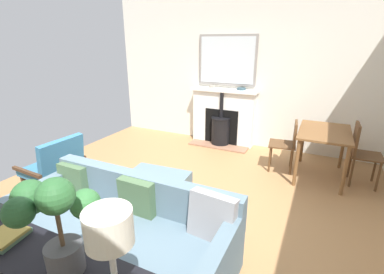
# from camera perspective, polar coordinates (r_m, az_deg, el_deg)

# --- Properties ---
(ground_plane) EXTENTS (5.49, 5.22, 0.01)m
(ground_plane) POSITION_cam_1_polar(r_m,az_deg,el_deg) (3.52, -4.83, -14.92)
(ground_plane) COLOR #A87A4C
(wall_left) EXTENTS (0.12, 5.22, 2.89)m
(wall_left) POSITION_cam_1_polar(r_m,az_deg,el_deg) (5.47, 9.74, 13.47)
(wall_left) COLOR silver
(wall_left) RESTS_ON ground
(fireplace) EXTENTS (0.54, 1.30, 1.10)m
(fireplace) POSITION_cam_1_polar(r_m,az_deg,el_deg) (5.51, 6.36, 3.56)
(fireplace) COLOR #93664C
(fireplace) RESTS_ON ground
(mirror_over_mantel) EXTENTS (0.04, 1.13, 0.93)m
(mirror_over_mantel) POSITION_cam_1_polar(r_m,az_deg,el_deg) (5.44, 7.27, 15.47)
(mirror_over_mantel) COLOR gray
(mantel_bowl_near) EXTENTS (0.12, 0.12, 0.05)m
(mantel_bowl_near) POSITION_cam_1_polar(r_m,az_deg,el_deg) (5.49, 4.22, 10.40)
(mantel_bowl_near) COLOR #9E9384
(mantel_bowl_near) RESTS_ON fireplace
(mantel_bowl_far) EXTENTS (0.17, 0.17, 0.04)m
(mantel_bowl_far) POSITION_cam_1_polar(r_m,az_deg,el_deg) (5.31, 10.16, 9.79)
(mantel_bowl_far) COLOR #334C56
(mantel_bowl_far) RESTS_ON fireplace
(sofa) EXTENTS (0.85, 2.00, 0.83)m
(sofa) POSITION_cam_1_polar(r_m,az_deg,el_deg) (2.66, -13.83, -18.65)
(sofa) COLOR #B2B2B7
(sofa) RESTS_ON ground
(ottoman) EXTENTS (0.63, 0.79, 0.40)m
(ottoman) POSITION_cam_1_polar(r_m,az_deg,el_deg) (3.52, -7.45, -10.25)
(ottoman) COLOR #B2B2B7
(ottoman) RESTS_ON ground
(armchair_accent) EXTENTS (0.71, 0.63, 0.84)m
(armchair_accent) POSITION_cam_1_polar(r_m,az_deg,el_deg) (3.94, -26.33, -5.07)
(armchair_accent) COLOR #4C3321
(armchair_accent) RESTS_ON ground
(console_table) EXTENTS (0.36, 1.69, 0.78)m
(console_table) POSITION_cam_1_polar(r_m,az_deg,el_deg) (2.07, -29.64, -21.92)
(console_table) COLOR black
(console_table) RESTS_ON ground
(table_lamp_far_end) EXTENTS (0.23, 0.23, 0.47)m
(table_lamp_far_end) POSITION_cam_1_polar(r_m,az_deg,el_deg) (1.39, -16.75, -18.19)
(table_lamp_far_end) COLOR white
(table_lamp_far_end) RESTS_ON console_table
(potted_plant) EXTENTS (0.46, 0.43, 0.61)m
(potted_plant) POSITION_cam_1_polar(r_m,az_deg,el_deg) (1.61, -26.38, -14.08)
(potted_plant) COLOR #4C4C51
(potted_plant) RESTS_ON console_table
(book_stack) EXTENTS (0.26, 0.24, 0.05)m
(book_stack) POSITION_cam_1_polar(r_m,az_deg,el_deg) (2.18, -34.14, -16.68)
(book_stack) COLOR #4C7056
(book_stack) RESTS_ON console_table
(dining_table) EXTENTS (1.04, 0.70, 0.73)m
(dining_table) POSITION_cam_1_polar(r_m,az_deg,el_deg) (4.48, 25.60, -0.11)
(dining_table) COLOR brown
(dining_table) RESTS_ON ground
(dining_chair_near_fireplace) EXTENTS (0.44, 0.44, 0.81)m
(dining_chair_near_fireplace) POSITION_cam_1_polar(r_m,az_deg,el_deg) (4.55, 19.19, -0.91)
(dining_chair_near_fireplace) COLOR brown
(dining_chair_near_fireplace) RESTS_ON ground
(dining_chair_by_back_wall) EXTENTS (0.41, 0.41, 0.89)m
(dining_chair_by_back_wall) POSITION_cam_1_polar(r_m,az_deg,el_deg) (4.55, 31.49, -2.22)
(dining_chair_by_back_wall) COLOR brown
(dining_chair_by_back_wall) RESTS_ON ground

